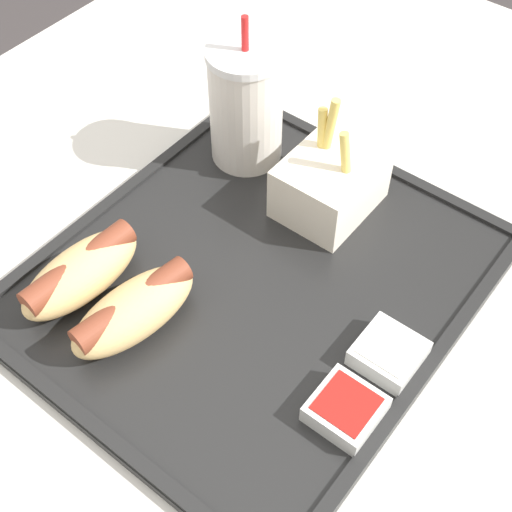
# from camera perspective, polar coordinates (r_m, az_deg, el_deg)

# --- Properties ---
(dining_table) EXTENTS (1.15, 0.96, 0.72)m
(dining_table) POSITION_cam_1_polar(r_m,az_deg,el_deg) (0.98, 0.25, -15.26)
(dining_table) COLOR beige
(dining_table) RESTS_ON ground_plane
(food_tray) EXTENTS (0.41, 0.36, 0.01)m
(food_tray) POSITION_cam_1_polar(r_m,az_deg,el_deg) (0.66, -0.00, -1.90)
(food_tray) COLOR black
(food_tray) RESTS_ON dining_table
(soda_cup) EXTENTS (0.08, 0.08, 0.16)m
(soda_cup) POSITION_cam_1_polar(r_m,az_deg,el_deg) (0.73, -0.81, 12.00)
(soda_cup) COLOR silver
(soda_cup) RESTS_ON food_tray
(hot_dog_far) EXTENTS (0.13, 0.06, 0.05)m
(hot_dog_far) POSITION_cam_1_polar(r_m,az_deg,el_deg) (0.65, -13.85, -1.26)
(hot_dog_far) COLOR #DBB270
(hot_dog_far) RESTS_ON food_tray
(hot_dog_near) EXTENTS (0.13, 0.07, 0.05)m
(hot_dog_near) POSITION_cam_1_polar(r_m,az_deg,el_deg) (0.61, -9.75, -4.25)
(hot_dog_near) COLOR #DBB270
(hot_dog_near) RESTS_ON food_tray
(fries_carton) EXTENTS (0.10, 0.08, 0.11)m
(fries_carton) POSITION_cam_1_polar(r_m,az_deg,el_deg) (0.70, 5.95, 5.85)
(fries_carton) COLOR silver
(fries_carton) RESTS_ON food_tray
(sauce_cup_mayo) EXTENTS (0.05, 0.05, 0.02)m
(sauce_cup_mayo) POSITION_cam_1_polar(r_m,az_deg,el_deg) (0.61, 10.75, -7.38)
(sauce_cup_mayo) COLOR silver
(sauce_cup_mayo) RESTS_ON food_tray
(sauce_cup_ketchup) EXTENTS (0.05, 0.05, 0.02)m
(sauce_cup_ketchup) POSITION_cam_1_polar(r_m,az_deg,el_deg) (0.58, 7.19, -12.03)
(sauce_cup_ketchup) COLOR silver
(sauce_cup_ketchup) RESTS_ON food_tray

